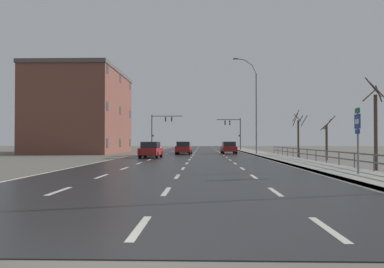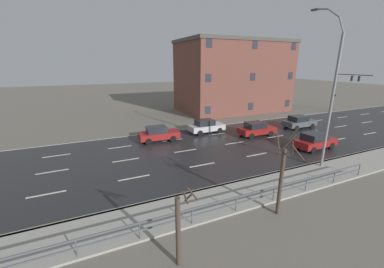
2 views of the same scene
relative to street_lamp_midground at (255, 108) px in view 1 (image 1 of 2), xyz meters
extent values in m
cube|color=#666056|center=(-7.41, 5.26, -5.74)|extent=(160.00, 160.00, 0.12)
cube|color=#232326|center=(-7.41, 17.26, -5.67)|extent=(14.00, 120.00, 0.02)
cube|color=beige|center=(-10.91, -35.34, -5.66)|extent=(0.16, 2.20, 0.01)
cube|color=beige|center=(-10.91, -29.94, -5.66)|extent=(0.16, 2.20, 0.01)
cube|color=beige|center=(-10.91, -24.54, -5.66)|extent=(0.16, 2.20, 0.01)
cube|color=beige|center=(-10.91, -19.14, -5.66)|extent=(0.16, 2.20, 0.01)
cube|color=beige|center=(-10.91, -13.74, -5.66)|extent=(0.16, 2.20, 0.01)
cube|color=beige|center=(-10.91, -8.34, -5.66)|extent=(0.16, 2.20, 0.01)
cube|color=beige|center=(-10.91, -2.94, -5.66)|extent=(0.16, 2.20, 0.01)
cube|color=beige|center=(-10.91, 2.46, -5.66)|extent=(0.16, 2.20, 0.01)
cube|color=beige|center=(-10.91, 7.86, -5.66)|extent=(0.16, 2.20, 0.01)
cube|color=beige|center=(-10.91, 13.26, -5.66)|extent=(0.16, 2.20, 0.01)
cube|color=beige|center=(-10.91, 18.66, -5.66)|extent=(0.16, 2.20, 0.01)
cube|color=beige|center=(-10.91, 24.06, -5.66)|extent=(0.16, 2.20, 0.01)
cube|color=beige|center=(-10.91, 29.46, -5.66)|extent=(0.16, 2.20, 0.01)
cube|color=beige|center=(-10.91, 34.86, -5.66)|extent=(0.16, 2.20, 0.01)
cube|color=beige|center=(-10.91, 40.26, -5.66)|extent=(0.16, 2.20, 0.01)
cube|color=beige|center=(-10.91, 45.66, -5.66)|extent=(0.16, 2.20, 0.01)
cube|color=beige|center=(-10.91, 51.06, -5.66)|extent=(0.16, 2.20, 0.01)
cube|color=beige|center=(-10.91, 56.46, -5.66)|extent=(0.16, 2.20, 0.01)
cube|color=beige|center=(-10.91, 61.86, -5.66)|extent=(0.16, 2.20, 0.01)
cube|color=beige|center=(-10.91, 67.26, -5.66)|extent=(0.16, 2.20, 0.01)
cube|color=beige|center=(-10.91, 72.66, -5.66)|extent=(0.16, 2.20, 0.01)
cube|color=beige|center=(-7.41, -40.74, -5.66)|extent=(0.16, 2.20, 0.01)
cube|color=beige|center=(-7.41, -35.34, -5.66)|extent=(0.16, 2.20, 0.01)
cube|color=beige|center=(-7.41, -29.94, -5.66)|extent=(0.16, 2.20, 0.01)
cube|color=beige|center=(-7.41, -24.54, -5.66)|extent=(0.16, 2.20, 0.01)
cube|color=beige|center=(-7.41, -19.14, -5.66)|extent=(0.16, 2.20, 0.01)
cube|color=beige|center=(-7.41, -13.74, -5.66)|extent=(0.16, 2.20, 0.01)
cube|color=beige|center=(-7.41, -8.34, -5.66)|extent=(0.16, 2.20, 0.01)
cube|color=beige|center=(-7.41, -2.94, -5.66)|extent=(0.16, 2.20, 0.01)
cube|color=beige|center=(-7.41, 2.46, -5.66)|extent=(0.16, 2.20, 0.01)
cube|color=beige|center=(-7.41, 7.86, -5.66)|extent=(0.16, 2.20, 0.01)
cube|color=beige|center=(-7.41, 13.26, -5.66)|extent=(0.16, 2.20, 0.01)
cube|color=beige|center=(-7.41, 18.66, -5.66)|extent=(0.16, 2.20, 0.01)
cube|color=beige|center=(-7.41, 24.06, -5.66)|extent=(0.16, 2.20, 0.01)
cube|color=beige|center=(-7.41, 29.46, -5.66)|extent=(0.16, 2.20, 0.01)
cube|color=beige|center=(-7.41, 34.86, -5.66)|extent=(0.16, 2.20, 0.01)
cube|color=beige|center=(-7.41, 40.26, -5.66)|extent=(0.16, 2.20, 0.01)
cube|color=beige|center=(-7.41, 45.66, -5.66)|extent=(0.16, 2.20, 0.01)
cube|color=beige|center=(-7.41, 51.06, -5.66)|extent=(0.16, 2.20, 0.01)
cube|color=beige|center=(-7.41, 56.46, -5.66)|extent=(0.16, 2.20, 0.01)
cube|color=beige|center=(-7.41, 61.86, -5.66)|extent=(0.16, 2.20, 0.01)
cube|color=beige|center=(-7.41, 67.26, -5.66)|extent=(0.16, 2.20, 0.01)
cube|color=beige|center=(-7.41, 72.66, -5.66)|extent=(0.16, 2.20, 0.01)
cube|color=beige|center=(-3.91, -40.74, -5.66)|extent=(0.16, 2.20, 0.01)
cube|color=beige|center=(-3.91, -35.34, -5.66)|extent=(0.16, 2.20, 0.01)
cube|color=beige|center=(-3.91, -29.94, -5.66)|extent=(0.16, 2.20, 0.01)
cube|color=beige|center=(-3.91, -24.54, -5.66)|extent=(0.16, 2.20, 0.01)
cube|color=beige|center=(-3.91, -19.14, -5.66)|extent=(0.16, 2.20, 0.01)
cube|color=beige|center=(-3.91, -13.74, -5.66)|extent=(0.16, 2.20, 0.01)
cube|color=beige|center=(-3.91, -8.34, -5.66)|extent=(0.16, 2.20, 0.01)
cube|color=beige|center=(-3.91, -2.94, -5.66)|extent=(0.16, 2.20, 0.01)
cube|color=beige|center=(-3.91, 2.46, -5.66)|extent=(0.16, 2.20, 0.01)
cube|color=beige|center=(-3.91, 7.86, -5.66)|extent=(0.16, 2.20, 0.01)
cube|color=beige|center=(-3.91, 13.26, -5.66)|extent=(0.16, 2.20, 0.01)
cube|color=beige|center=(-3.91, 18.66, -5.66)|extent=(0.16, 2.20, 0.01)
cube|color=beige|center=(-3.91, 24.06, -5.66)|extent=(0.16, 2.20, 0.01)
cube|color=beige|center=(-3.91, 29.46, -5.66)|extent=(0.16, 2.20, 0.01)
cube|color=beige|center=(-3.91, 34.86, -5.66)|extent=(0.16, 2.20, 0.01)
cube|color=beige|center=(-3.91, 40.26, -5.66)|extent=(0.16, 2.20, 0.01)
cube|color=beige|center=(-3.91, 45.66, -5.66)|extent=(0.16, 2.20, 0.01)
cube|color=beige|center=(-3.91, 51.06, -5.66)|extent=(0.16, 2.20, 0.01)
cube|color=beige|center=(-3.91, 56.46, -5.66)|extent=(0.16, 2.20, 0.01)
cube|color=beige|center=(-3.91, 61.86, -5.66)|extent=(0.16, 2.20, 0.01)
cube|color=beige|center=(-3.91, 67.26, -5.66)|extent=(0.16, 2.20, 0.01)
cube|color=beige|center=(-3.91, 72.66, -5.66)|extent=(0.16, 2.20, 0.01)
cube|color=beige|center=(-0.56, 17.26, -5.66)|extent=(0.16, 120.00, 0.01)
cube|color=beige|center=(-14.26, 17.26, -5.66)|extent=(0.16, 120.00, 0.01)
cube|color=gray|center=(1.09, 17.26, -5.62)|extent=(3.00, 120.00, 0.12)
cube|color=slate|center=(-0.33, 17.26, -5.62)|extent=(0.16, 120.00, 0.12)
cube|color=#515459|center=(2.44, -17.29, -4.73)|extent=(0.06, 36.47, 0.08)
cube|color=#515459|center=(2.44, -17.29, -5.13)|extent=(0.06, 36.47, 0.08)
cylinder|color=#515459|center=(2.44, -27.71, -5.18)|extent=(0.07, 0.07, 1.00)
cylinder|color=#515459|center=(2.44, -25.11, -5.18)|extent=(0.07, 0.07, 1.00)
cylinder|color=#515459|center=(2.44, -22.50, -5.18)|extent=(0.07, 0.07, 1.00)
cylinder|color=#515459|center=(2.44, -19.90, -5.18)|extent=(0.07, 0.07, 1.00)
cylinder|color=#515459|center=(2.44, -17.29, -5.18)|extent=(0.07, 0.07, 1.00)
cylinder|color=#515459|center=(2.44, -14.69, -5.18)|extent=(0.07, 0.07, 1.00)
cylinder|color=#515459|center=(2.44, -12.08, -5.18)|extent=(0.07, 0.07, 1.00)
cylinder|color=#515459|center=(2.44, -9.48, -5.18)|extent=(0.07, 0.07, 1.00)
cylinder|color=#515459|center=(2.44, -6.87, -5.18)|extent=(0.07, 0.07, 1.00)
cylinder|color=#515459|center=(2.44, -4.27, -5.18)|extent=(0.07, 0.07, 1.00)
cylinder|color=#515459|center=(2.44, -1.66, -5.18)|extent=(0.07, 0.07, 1.00)
cylinder|color=#515459|center=(2.44, 0.95, -5.18)|extent=(0.07, 0.07, 1.00)
cylinder|color=slate|center=(0.19, 0.00, -0.80)|extent=(0.20, 0.20, 9.77)
cylinder|color=slate|center=(-0.05, 0.00, 4.60)|extent=(0.58, 0.11, 1.07)
cylinder|color=slate|center=(-0.75, 0.00, 5.43)|extent=(0.99, 0.11, 0.74)
cylinder|color=slate|center=(-1.77, 0.00, 5.86)|extent=(1.13, 0.11, 0.30)
cube|color=#333335|center=(-2.33, 0.00, 5.90)|extent=(0.56, 0.24, 0.12)
cylinder|color=slate|center=(0.99, -29.43, -4.08)|extent=(0.09, 0.09, 3.21)
cube|color=#146633|center=(0.97, -29.43, -2.62)|extent=(0.03, 0.56, 0.24)
cube|color=#143899|center=(0.97, -29.43, -3.12)|extent=(0.03, 0.68, 0.68)
cube|color=white|center=(0.95, -29.43, -3.12)|extent=(0.01, 0.44, 0.22)
cube|color=#143899|center=(0.97, -29.43, -3.59)|extent=(0.03, 0.52, 0.22)
cylinder|color=#38383A|center=(0.49, 24.16, -2.80)|extent=(0.18, 0.18, 5.78)
cylinder|color=#38383A|center=(-1.63, 24.16, -0.16)|extent=(4.23, 0.12, 0.12)
cube|color=black|center=(-1.42, 24.16, -0.71)|extent=(0.20, 0.28, 0.80)
sphere|color=#2D2D2D|center=(-1.42, 24.01, -0.45)|extent=(0.14, 0.14, 0.14)
sphere|color=#F2AD19|center=(-1.42, 24.01, -0.71)|extent=(0.14, 0.14, 0.14)
sphere|color=#2D2D2D|center=(-1.42, 24.01, -0.97)|extent=(0.14, 0.14, 0.14)
cube|color=black|center=(-2.26, 24.16, -0.71)|extent=(0.20, 0.28, 0.80)
sphere|color=#2D2D2D|center=(-2.26, 24.01, -0.45)|extent=(0.14, 0.14, 0.14)
sphere|color=#F2AD19|center=(-2.26, 24.01, -0.71)|extent=(0.14, 0.14, 0.14)
sphere|color=#2D2D2D|center=(-2.26, 24.01, -0.97)|extent=(0.14, 0.14, 0.14)
cube|color=black|center=(0.27, 24.11, -3.08)|extent=(0.18, 0.12, 0.32)
cylinder|color=#38383A|center=(-15.31, 22.23, -2.53)|extent=(0.18, 0.18, 6.31)
cylinder|color=#38383A|center=(-12.60, 22.23, 0.38)|extent=(5.43, 0.12, 0.12)
cube|color=black|center=(-12.87, 22.23, -0.17)|extent=(0.20, 0.28, 0.80)
sphere|color=red|center=(-12.87, 22.08, 0.09)|extent=(0.14, 0.14, 0.14)
sphere|color=#2D2D2D|center=(-12.87, 22.08, -0.17)|extent=(0.14, 0.14, 0.14)
sphere|color=#2D2D2D|center=(-12.87, 22.08, -0.43)|extent=(0.14, 0.14, 0.14)
cube|color=black|center=(-11.79, 22.23, -0.17)|extent=(0.20, 0.28, 0.80)
sphere|color=red|center=(-11.79, 22.08, 0.09)|extent=(0.14, 0.14, 0.14)
sphere|color=#2D2D2D|center=(-11.79, 22.08, -0.17)|extent=(0.14, 0.14, 0.14)
sphere|color=#2D2D2D|center=(-11.79, 22.08, -0.43)|extent=(0.14, 0.14, 0.14)
cube|color=black|center=(-15.09, 22.18, -3.08)|extent=(0.18, 0.12, 0.32)
cube|color=maroon|center=(-2.96, 3.07, -5.03)|extent=(1.92, 4.17, 0.64)
cube|color=black|center=(-2.95, 2.82, -4.41)|extent=(1.64, 2.06, 0.60)
cube|color=slate|center=(-2.99, 3.77, -4.43)|extent=(1.41, 0.14, 0.51)
cylinder|color=black|center=(-2.20, 4.37, -5.35)|extent=(0.25, 0.67, 0.66)
cylinder|color=black|center=(-3.82, 4.30, -5.35)|extent=(0.25, 0.67, 0.66)
cylinder|color=black|center=(-2.10, 1.83, -5.35)|extent=(0.25, 0.67, 0.66)
cylinder|color=black|center=(-3.72, 1.76, -5.35)|extent=(0.25, 0.67, 0.66)
cube|color=red|center=(-3.54, 1.01, -5.03)|extent=(0.16, 0.05, 0.14)
cube|color=red|center=(-2.22, 1.06, -5.03)|extent=(0.16, 0.05, 0.14)
cube|color=maroon|center=(-11.28, -9.69, -5.03)|extent=(1.97, 4.19, 0.64)
cube|color=black|center=(-11.29, -9.94, -4.41)|extent=(1.66, 2.08, 0.60)
cube|color=slate|center=(-11.24, -9.00, -4.43)|extent=(1.41, 0.15, 0.51)
cylinder|color=black|center=(-10.40, -8.47, -5.35)|extent=(0.25, 0.67, 0.66)
cylinder|color=black|center=(-12.02, -8.38, -5.35)|extent=(0.25, 0.67, 0.66)
cylinder|color=black|center=(-10.53, -11.01, -5.35)|extent=(0.25, 0.67, 0.66)
cylinder|color=black|center=(-12.15, -10.92, -5.35)|extent=(0.25, 0.67, 0.66)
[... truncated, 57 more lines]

